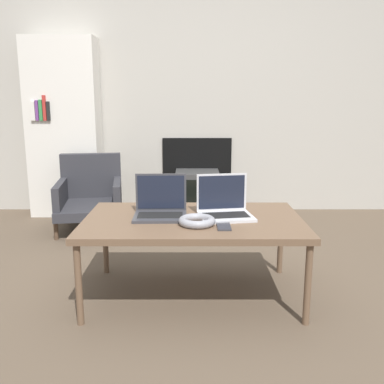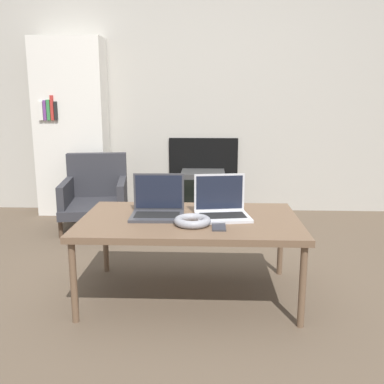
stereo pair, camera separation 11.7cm
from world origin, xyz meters
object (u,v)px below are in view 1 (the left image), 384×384
at_px(laptop_right, 223,207).
at_px(armchair, 89,193).
at_px(laptop_left, 160,207).
at_px(headphones, 196,221).
at_px(phone, 223,226).
at_px(tv, 196,193).

xyz_separation_m(laptop_right, armchair, (-1.11, 1.37, -0.22)).
xyz_separation_m(laptop_left, laptop_right, (0.37, -0.00, 0.00)).
distance_m(headphones, armchair, 1.82).
bearing_deg(armchair, phone, -64.21).
bearing_deg(phone, armchair, 124.41).
bearing_deg(headphones, armchair, 121.49).
bearing_deg(laptop_right, armchair, 120.17).
relative_size(laptop_left, armchair, 0.41).
relative_size(laptop_left, laptop_right, 0.91).
height_order(phone, armchair, armchair).
bearing_deg(phone, laptop_left, 147.26).
xyz_separation_m(headphones, tv, (0.03, 1.96, -0.27)).
bearing_deg(tv, laptop_left, -97.57).
bearing_deg(laptop_right, tv, 85.45).
bearing_deg(armchair, headphones, -67.13).
bearing_deg(headphones, phone, -17.28).
relative_size(headphones, armchair, 0.27).
height_order(laptop_right, tv, laptop_right).
distance_m(laptop_right, armchair, 1.77).
distance_m(laptop_right, phone, 0.23).
bearing_deg(laptop_right, laptop_left, 170.99).
bearing_deg(laptop_left, armchair, 117.19).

